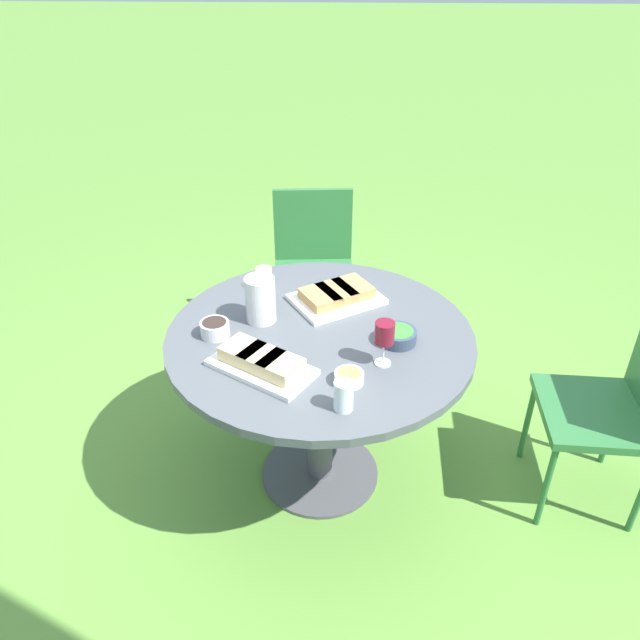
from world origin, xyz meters
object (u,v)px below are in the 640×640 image
object	(u,v)px
dining_table	(320,359)
wine_glass	(385,334)
water_pitcher	(260,299)
chair_near_left	(619,399)
chair_near_right	(314,258)

from	to	relation	value
dining_table	wine_glass	xyz separation A→B (m)	(-0.23, 0.19, 0.25)
dining_table	water_pitcher	world-z (taller)	water_pitcher
chair_near_left	water_pitcher	world-z (taller)	water_pitcher
wine_glass	chair_near_right	bearing A→B (deg)	-76.38
chair_near_left	wine_glass	bearing A→B (deg)	7.84
chair_near_left	chair_near_right	size ratio (longest dim) A/B	1.00
chair_near_right	wine_glass	bearing A→B (deg)	103.62
dining_table	wine_glass	size ratio (longest dim) A/B	6.86
water_pitcher	wine_glass	bearing A→B (deg)	149.68
wine_glass	water_pitcher	bearing A→B (deg)	-30.32
dining_table	chair_near_right	size ratio (longest dim) A/B	1.35
dining_table	water_pitcher	bearing A→B (deg)	-20.01
chair_near_left	dining_table	bearing A→B (deg)	-2.82
dining_table	chair_near_right	distance (m)	1.13
chair_near_left	water_pitcher	distance (m)	1.47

